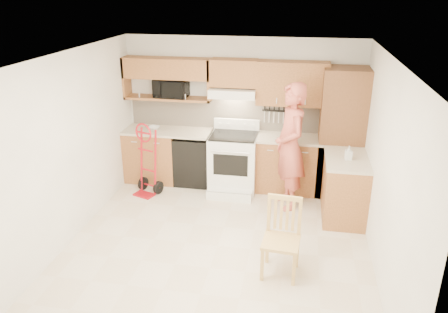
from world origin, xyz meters
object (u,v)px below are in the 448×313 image
(microwave, at_px, (171,88))
(range, at_px, (233,158))
(hand_truck, at_px, (146,163))
(dining_chair, at_px, (281,239))
(person, at_px, (290,147))

(microwave, distance_m, range, 1.59)
(range, distance_m, hand_truck, 1.45)
(microwave, distance_m, dining_chair, 3.46)
(hand_truck, bearing_deg, microwave, 89.96)
(person, bearing_deg, range, -133.11)
(microwave, bearing_deg, hand_truck, -108.27)
(hand_truck, distance_m, dining_chair, 2.93)
(microwave, height_order, range, microwave)
(range, xyz_separation_m, hand_truck, (-1.39, -0.40, -0.02))
(person, distance_m, dining_chair, 1.87)
(microwave, distance_m, person, 2.28)
(range, relative_size, person, 0.58)
(hand_truck, height_order, dining_chair, hand_truck)
(microwave, distance_m, hand_truck, 1.34)
(person, bearing_deg, dining_chair, -20.26)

